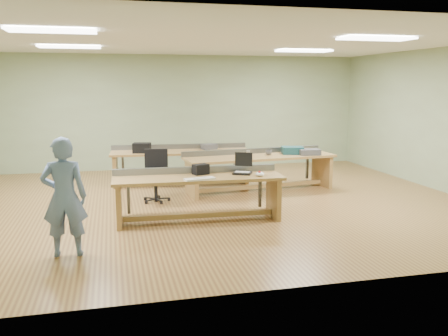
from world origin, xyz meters
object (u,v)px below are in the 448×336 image
at_px(camera_bag, 201,169).
at_px(drinks_can, 248,154).
at_px(workbench_front, 198,188).
at_px(person, 64,197).
at_px(workbench_mid, 259,164).
at_px(laptop_base, 242,173).
at_px(mug, 269,152).
at_px(parts_bin_teal, 293,150).
at_px(task_chair, 156,183).
at_px(workbench_back, 181,159).
at_px(parts_bin_grey, 309,152).

height_order(camera_bag, drinks_can, camera_bag).
xyz_separation_m(workbench_front, person, (-1.99, -1.20, 0.24)).
xyz_separation_m(workbench_mid, drinks_can, (-0.29, -0.13, 0.25)).
distance_m(workbench_front, workbench_mid, 2.56).
bearing_deg(workbench_mid, laptop_base, -121.70).
xyz_separation_m(laptop_base, mug, (1.14, 1.98, 0.03)).
distance_m(laptop_base, parts_bin_teal, 2.62).
relative_size(workbench_mid, person, 2.08).
distance_m(camera_bag, task_chair, 1.57).
height_order(person, parts_bin_teal, person).
xyz_separation_m(person, task_chair, (1.43, 2.70, -0.43)).
bearing_deg(person, mug, -138.53).
bearing_deg(camera_bag, workbench_front, -137.37).
distance_m(workbench_back, parts_bin_grey, 2.89).
bearing_deg(parts_bin_grey, parts_bin_teal, 145.38).
bearing_deg(laptop_base, parts_bin_grey, 68.63).
bearing_deg(drinks_can, task_chair, -170.94).
relative_size(workbench_front, person, 1.77).
bearing_deg(laptop_base, workbench_back, 127.62).
distance_m(workbench_back, person, 4.79).
bearing_deg(parts_bin_grey, person, -147.49).
relative_size(laptop_base, mug, 2.30).
relative_size(parts_bin_teal, mug, 3.45).
bearing_deg(workbench_front, person, -146.65).
height_order(task_chair, mug, task_chair).
bearing_deg(workbench_front, parts_bin_grey, 35.59).
distance_m(workbench_mid, person, 4.83).
height_order(workbench_front, camera_bag, camera_bag).
height_order(workbench_mid, drinks_can, drinks_can).
relative_size(workbench_front, drinks_can, 20.88).
distance_m(mug, drinks_can, 0.54).
relative_size(workbench_mid, parts_bin_grey, 7.43).
bearing_deg(workbench_mid, workbench_front, -137.05).
xyz_separation_m(workbench_front, parts_bin_teal, (2.44, 2.02, 0.27)).
distance_m(workbench_mid, drinks_can, 0.40).
xyz_separation_m(laptop_base, parts_bin_teal, (1.69, 2.00, 0.06)).
height_order(workbench_back, parts_bin_grey, parts_bin_grey).
bearing_deg(person, task_chair, -115.85).
bearing_deg(task_chair, camera_bag, -54.73).
height_order(workbench_back, drinks_can, drinks_can).
bearing_deg(person, workbench_mid, -137.32).
height_order(camera_bag, mug, camera_bag).
bearing_deg(parts_bin_teal, person, -143.98).
xyz_separation_m(workbench_back, camera_bag, (-0.08, -2.93, 0.27)).
bearing_deg(task_chair, parts_bin_teal, 20.09).
height_order(workbench_back, parts_bin_teal, parts_bin_teal).
height_order(parts_bin_grey, mug, parts_bin_grey).
bearing_deg(mug, task_chair, -168.65).
height_order(camera_bag, parts_bin_teal, camera_bag).
bearing_deg(workbench_back, mug, -27.86).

